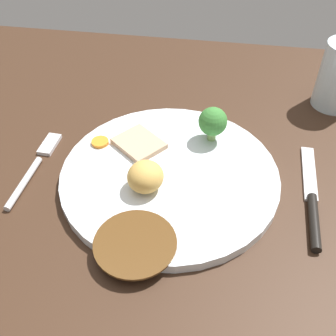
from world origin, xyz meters
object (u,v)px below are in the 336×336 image
(dinner_plate, at_px, (168,177))
(carrot_coin_front, at_px, (100,142))
(broccoli_floret, at_px, (213,122))
(knife, at_px, (312,202))
(roast_potato_left, at_px, (145,177))
(meat_slice_main, at_px, (139,143))
(fork, at_px, (35,166))

(dinner_plate, bearing_deg, carrot_coin_front, 156.73)
(broccoli_floret, height_order, knife, broccoli_floret)
(carrot_coin_front, bearing_deg, roast_potato_left, -42.36)
(roast_potato_left, distance_m, broccoli_floret, 0.13)
(broccoli_floret, bearing_deg, dinner_plate, -121.97)
(carrot_coin_front, bearing_deg, knife, -11.32)
(knife, bearing_deg, dinner_plate, 88.20)
(dinner_plate, distance_m, meat_slice_main, 0.07)
(dinner_plate, distance_m, roast_potato_left, 0.05)
(broccoli_floret, height_order, fork, broccoli_floret)
(dinner_plate, height_order, knife, dinner_plate)
(carrot_coin_front, height_order, knife, carrot_coin_front)
(dinner_plate, xyz_separation_m, roast_potato_left, (-0.02, -0.03, 0.03))
(dinner_plate, xyz_separation_m, fork, (-0.19, -0.00, -0.00))
(dinner_plate, height_order, fork, dinner_plate)
(fork, bearing_deg, roast_potato_left, -96.45)
(dinner_plate, distance_m, broccoli_floret, 0.10)
(fork, height_order, knife, knife)
(dinner_plate, height_order, roast_potato_left, roast_potato_left)
(fork, bearing_deg, broccoli_floret, -67.79)
(carrot_coin_front, xyz_separation_m, fork, (-0.08, -0.05, -0.01))
(carrot_coin_front, relative_size, broccoli_floret, 0.47)
(meat_slice_main, bearing_deg, roast_potato_left, -71.69)
(meat_slice_main, relative_size, fork, 0.42)
(roast_potato_left, height_order, carrot_coin_front, roast_potato_left)
(dinner_plate, relative_size, roast_potato_left, 6.11)
(fork, bearing_deg, meat_slice_main, -66.10)
(dinner_plate, xyz_separation_m, meat_slice_main, (-0.05, 0.05, 0.01))
(knife, bearing_deg, meat_slice_main, 77.36)
(dinner_plate, height_order, broccoli_floret, broccoli_floret)
(fork, distance_m, knife, 0.37)
(dinner_plate, bearing_deg, knife, -3.98)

